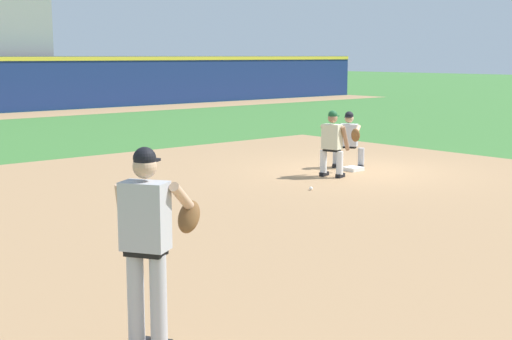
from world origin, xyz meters
TOP-DOWN VIEW (x-y plane):
  - ground_plane at (0.00, 0.00)m, footprint 160.00×160.00m
  - infield_dirt_patch at (-4.55, -2.82)m, footprint 18.00×18.00m
  - warning_track_strip at (0.00, 20.00)m, footprint 48.00×3.20m
  - first_base_bag at (0.00, 0.00)m, footprint 0.38×0.38m
  - baseball at (-2.45, -1.07)m, footprint 0.07×0.07m
  - pitcher at (-9.06, -5.63)m, footprint 0.84×0.57m
  - first_baseman at (0.22, 0.33)m, footprint 0.81×1.04m
  - baserunner at (-0.99, -0.26)m, footprint 0.54×0.65m

SIDE VIEW (x-z plane):
  - ground_plane at x=0.00m, z-range 0.00..0.00m
  - infield_dirt_patch at x=-4.55m, z-range 0.00..0.01m
  - warning_track_strip at x=0.00m, z-range 0.00..0.01m
  - baseball at x=-2.45m, z-range 0.00..0.07m
  - first_base_bag at x=0.00m, z-range 0.00..0.09m
  - first_baseman at x=0.22m, z-range 0.06..1.40m
  - baserunner at x=-0.99m, z-range 0.06..1.52m
  - pitcher at x=-9.06m, z-range 0.13..1.99m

